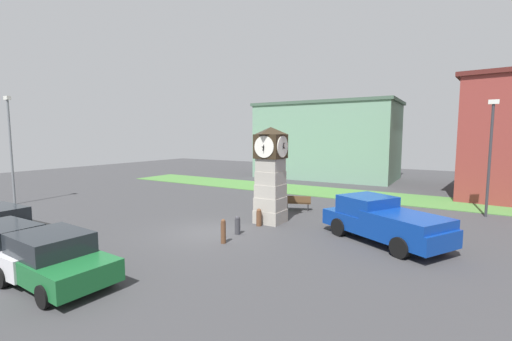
% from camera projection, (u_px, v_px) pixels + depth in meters
% --- Properties ---
extents(ground_plane, '(75.20, 75.20, 0.00)m').
position_uv_depth(ground_plane, '(208.00, 232.00, 16.08)').
color(ground_plane, '#38383A').
extents(clock_tower, '(1.68, 1.74, 4.97)m').
position_uv_depth(clock_tower, '(271.00, 175.00, 17.67)').
color(clock_tower, '#9C978D').
rests_on(clock_tower, ground_plane).
extents(bollard_near_tower, '(0.27, 0.27, 0.89)m').
position_uv_depth(bollard_near_tower, '(259.00, 217.00, 17.18)').
color(bollard_near_tower, brown).
rests_on(bollard_near_tower, ground_plane).
extents(bollard_mid_row, '(0.25, 0.25, 0.85)m').
position_uv_depth(bollard_mid_row, '(238.00, 225.00, 15.74)').
color(bollard_mid_row, '#333338').
rests_on(bollard_mid_row, ground_plane).
extents(bollard_far_row, '(0.21, 0.21, 1.04)m').
position_uv_depth(bollard_far_row, '(223.00, 231.00, 14.42)').
color(bollard_far_row, brown).
rests_on(bollard_far_row, ground_plane).
extents(car_near_tower, '(4.47, 1.92, 1.52)m').
position_uv_depth(car_near_tower, '(7.00, 247.00, 11.63)').
color(car_near_tower, silver).
rests_on(car_near_tower, ground_plane).
extents(car_by_building, '(4.12, 2.22, 1.55)m').
position_uv_depth(car_by_building, '(55.00, 258.00, 10.49)').
color(car_by_building, '#19602D').
rests_on(car_by_building, ground_plane).
extents(pickup_truck, '(5.79, 4.53, 1.85)m').
position_uv_depth(pickup_truck, '(383.00, 220.00, 14.56)').
color(pickup_truck, navy).
rests_on(pickup_truck, ground_plane).
extents(bench, '(1.68, 1.07, 0.90)m').
position_uv_depth(bench, '(297.00, 202.00, 20.80)').
color(bench, brown).
rests_on(bench, ground_plane).
extents(street_lamp_near_road, '(0.50, 0.24, 6.47)m').
position_uv_depth(street_lamp_near_road, '(490.00, 150.00, 18.78)').
color(street_lamp_near_road, '#333338').
rests_on(street_lamp_near_road, ground_plane).
extents(street_lamp_far_side, '(0.50, 0.24, 7.05)m').
position_uv_depth(street_lamp_far_side, '(10.00, 143.00, 22.24)').
color(street_lamp_far_side, slate).
rests_on(street_lamp_far_side, ground_plane).
extents(warehouse_blue_far, '(14.56, 7.87, 7.95)m').
position_uv_depth(warehouse_blue_far, '(327.00, 141.00, 36.57)').
color(warehouse_blue_far, gray).
rests_on(warehouse_blue_far, ground_plane).
extents(grass_verge_far, '(45.12, 4.79, 0.04)m').
position_uv_depth(grass_verge_far, '(361.00, 195.00, 25.93)').
color(grass_verge_far, '#477A38').
rests_on(grass_verge_far, ground_plane).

